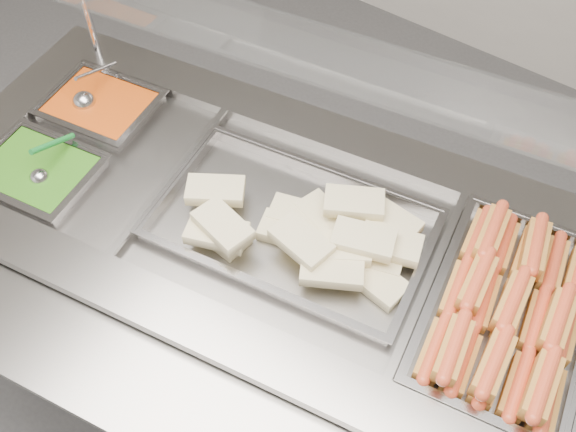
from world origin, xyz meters
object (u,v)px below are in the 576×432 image
Objects in this scene: steam_counter at (274,301)px; pan_hotdogs at (505,318)px; serving_spoon at (42,172)px; sneeze_guard at (310,52)px; pan_wraps at (291,229)px; ladle at (85,100)px.

pan_hotdogs is at bearing 9.92° from steam_counter.
pan_hotdogs is at bearing 16.82° from serving_spoon.
sneeze_guard is 0.47m from pan_wraps.
steam_counter is 0.45m from pan_wraps.
serving_spoon reaches higher than pan_hotdogs.
pan_hotdogs reaches higher than steam_counter.
pan_wraps is at bearing -0.02° from ladle.
sneeze_guard reaches higher than ladle.
serving_spoon is (-0.61, -0.27, 0.48)m from steam_counter.
steam_counter is at bearing 23.62° from serving_spoon.
pan_hotdogs is 0.81× the size of pan_wraps.
sneeze_guard reaches higher than steam_counter.
serving_spoon is (0.12, -0.28, 0.00)m from ladle.
sneeze_guard is (-0.04, 0.23, 0.85)m from steam_counter.
pan_hotdogs is 3.01× the size of ladle.
serving_spoon is (-1.25, -0.38, 0.05)m from pan_hotdogs.
ladle reaches higher than steam_counter.
steam_counter is 10.01× the size of ladle.
steam_counter is 0.78m from pan_hotdogs.
pan_wraps is (0.10, -0.21, -0.41)m from sneeze_guard.
pan_wraps is at bearing -170.08° from pan_hotdogs.
pan_hotdogs is at bearing 4.23° from ladle.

